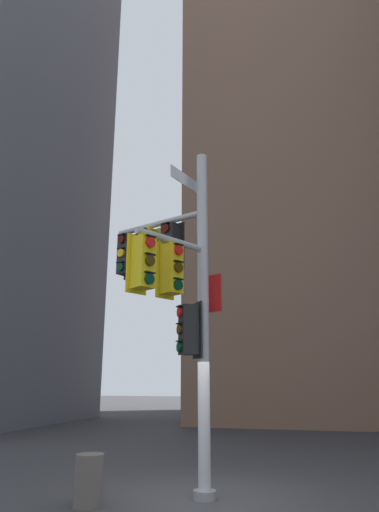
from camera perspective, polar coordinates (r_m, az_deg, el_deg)
ground at (r=9.41m, az=1.97°, el=-28.90°), size 120.00×120.00×0.00m
building_mid_block at (r=36.85m, az=15.60°, el=19.70°), size 16.03×16.03×46.48m
signal_pole_assembly at (r=9.50m, az=-2.21°, el=-3.26°), size 2.76×2.73×7.12m
trash_bin at (r=8.99m, az=-12.87°, el=-26.34°), size 0.50×0.50×0.86m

